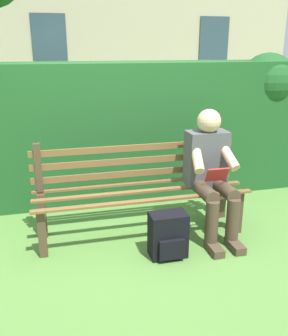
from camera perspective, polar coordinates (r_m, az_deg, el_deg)
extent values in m
plane|color=#517F38|center=(3.64, -0.39, -10.04)|extent=(60.00, 60.00, 0.00)
cube|color=#4C3828|center=(3.70, 14.14, -6.45)|extent=(0.07, 0.07, 0.43)
cube|color=#4C3828|center=(3.31, -15.30, -9.60)|extent=(0.07, 0.07, 0.43)
cube|color=#4C3828|center=(3.99, 11.79, -4.45)|extent=(0.07, 0.07, 0.43)
cube|color=#4C3828|center=(3.63, -15.25, -7.05)|extent=(0.07, 0.07, 0.43)
cube|color=brown|center=(3.67, -1.24, -2.33)|extent=(1.97, 0.06, 0.02)
cube|color=brown|center=(3.46, -0.40, -3.60)|extent=(1.97, 0.06, 0.02)
cube|color=brown|center=(3.25, 0.55, -5.03)|extent=(1.97, 0.06, 0.02)
cube|color=#4C3828|center=(3.88, 11.97, 2.07)|extent=(0.06, 0.06, 0.45)
cube|color=#4C3828|center=(3.50, -15.85, 0.06)|extent=(0.06, 0.06, 0.45)
cube|color=brown|center=(3.62, -1.22, -0.79)|extent=(1.97, 0.02, 0.06)
cube|color=brown|center=(3.58, -1.23, 1.15)|extent=(1.97, 0.02, 0.06)
cube|color=brown|center=(3.55, -1.25, 3.12)|extent=(1.97, 0.02, 0.06)
cube|color=#4C4C51|center=(3.58, 9.47, 1.49)|extent=(0.38, 0.22, 0.52)
sphere|color=#D8AD8C|center=(3.48, 9.90, 7.07)|extent=(0.22, 0.22, 0.22)
cylinder|color=#473828|center=(3.52, 12.10, -3.10)|extent=(0.13, 0.42, 0.13)
cylinder|color=#473828|center=(3.44, 9.10, -3.42)|extent=(0.13, 0.42, 0.13)
cylinder|color=#473828|center=(3.45, 13.35, -8.11)|extent=(0.12, 0.12, 0.45)
cylinder|color=#473828|center=(3.36, 10.28, -8.57)|extent=(0.12, 0.12, 0.45)
cube|color=#473828|center=(3.47, 13.73, -11.48)|extent=(0.10, 0.24, 0.07)
cube|color=#473828|center=(3.39, 10.66, -12.01)|extent=(0.10, 0.24, 0.07)
cylinder|color=#D8AD8C|center=(3.51, 12.67, 1.97)|extent=(0.14, 0.32, 0.26)
cylinder|color=#D8AD8C|center=(3.39, 8.11, 1.66)|extent=(0.14, 0.32, 0.26)
cube|color=#B22626|center=(3.38, 11.12, -1.00)|extent=(0.20, 0.07, 0.13)
cube|color=#1E5123|center=(4.49, 0.52, 5.99)|extent=(4.94, 0.73, 1.55)
sphere|color=#1E5123|center=(4.90, 18.34, 12.55)|extent=(0.66, 0.66, 0.66)
sphere|color=#1E5123|center=(4.35, -15.97, 11.15)|extent=(0.59, 0.59, 0.59)
cube|color=#334756|center=(11.76, 10.66, 18.90)|extent=(0.90, 0.04, 1.20)
cube|color=#334756|center=(10.74, -14.29, 18.78)|extent=(0.90, 0.04, 1.20)
cube|color=black|center=(3.22, 3.68, -10.14)|extent=(0.31, 0.19, 0.39)
cube|color=black|center=(3.16, 4.30, -12.34)|extent=(0.22, 0.04, 0.17)
cylinder|color=black|center=(3.33, 4.67, -8.77)|extent=(0.04, 0.04, 0.23)
cylinder|color=black|center=(3.28, 1.51, -9.15)|extent=(0.04, 0.04, 0.23)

